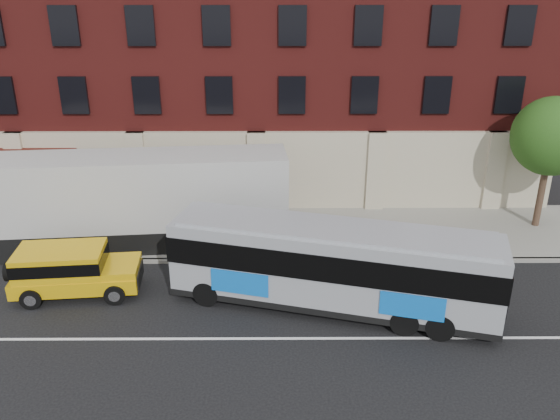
{
  "coord_description": "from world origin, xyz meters",
  "views": [
    {
      "loc": [
        1.04,
        -15.48,
        11.36
      ],
      "look_at": [
        1.14,
        5.5,
        2.62
      ],
      "focal_mm": 36.46,
      "sensor_mm": 36.0,
      "label": 1
    }
  ],
  "objects_px": {
    "street_tree": "(552,139)",
    "city_bus": "(333,264)",
    "sign_pole": "(50,230)",
    "yellow_suv": "(70,268)",
    "shipping_container": "(141,203)"
  },
  "relations": [
    {
      "from": "sign_pole",
      "to": "street_tree",
      "type": "bearing_deg",
      "value": 8.61
    },
    {
      "from": "street_tree",
      "to": "city_bus",
      "type": "xyz_separation_m",
      "value": [
        -10.53,
        -6.97,
        -2.64
      ]
    },
    {
      "from": "sign_pole",
      "to": "city_bus",
      "type": "distance_m",
      "value": 12.07
    },
    {
      "from": "yellow_suv",
      "to": "shipping_container",
      "type": "xyz_separation_m",
      "value": [
        1.87,
        4.1,
        1.02
      ]
    },
    {
      "from": "sign_pole",
      "to": "yellow_suv",
      "type": "distance_m",
      "value": 3.17
    },
    {
      "from": "shipping_container",
      "to": "city_bus",
      "type": "bearing_deg",
      "value": -32.65
    },
    {
      "from": "shipping_container",
      "to": "street_tree",
      "type": "bearing_deg",
      "value": 5.82
    },
    {
      "from": "sign_pole",
      "to": "shipping_container",
      "type": "bearing_deg",
      "value": 22.13
    },
    {
      "from": "yellow_suv",
      "to": "shipping_container",
      "type": "bearing_deg",
      "value": 65.46
    },
    {
      "from": "yellow_suv",
      "to": "street_tree",
      "type": "bearing_deg",
      "value": 16.4
    },
    {
      "from": "street_tree",
      "to": "yellow_suv",
      "type": "distance_m",
      "value": 21.46
    },
    {
      "from": "sign_pole",
      "to": "street_tree",
      "type": "xyz_separation_m",
      "value": [
        22.04,
        3.34,
        2.96
      ]
    },
    {
      "from": "sign_pole",
      "to": "city_bus",
      "type": "xyz_separation_m",
      "value": [
        11.51,
        -3.63,
        0.32
      ]
    },
    {
      "from": "street_tree",
      "to": "shipping_container",
      "type": "relative_size",
      "value": 0.48
    },
    {
      "from": "street_tree",
      "to": "shipping_container",
      "type": "height_order",
      "value": "street_tree"
    }
  ]
}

